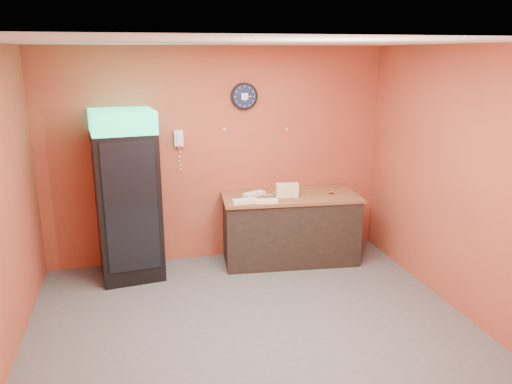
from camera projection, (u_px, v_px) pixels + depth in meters
name	position (u px, v px, depth m)	size (l,w,h in m)	color
floor	(254.00, 329.00, 5.07)	(4.50, 4.50, 0.00)	#47474C
back_wall	(217.00, 156.00, 6.56)	(4.50, 0.02, 2.80)	#AB4C30
right_wall	(462.00, 182.00, 5.22)	(0.02, 4.00, 2.80)	#AB4C30
ceiling	(253.00, 42.00, 4.31)	(4.50, 4.00, 0.02)	white
beverage_cooler	(127.00, 198.00, 6.02)	(0.80, 0.81, 2.07)	black
prep_counter	(290.00, 229.00, 6.67)	(1.74, 0.77, 0.87)	black
wall_clock	(244.00, 96.00, 6.41)	(0.35, 0.06, 0.35)	black
wall_phone	(179.00, 138.00, 6.32)	(0.11, 0.10, 0.20)	white
butcher_paper	(290.00, 196.00, 6.55)	(1.79, 0.81, 0.04)	brown
sub_roll_stack	(287.00, 190.00, 6.41)	(0.29, 0.12, 0.18)	beige
wrapped_sandwich_left	(245.00, 201.00, 6.19)	(0.31, 0.12, 0.04)	white
wrapped_sandwich_mid	(267.00, 201.00, 6.19)	(0.28, 0.11, 0.04)	white
wrapped_sandwich_right	(254.00, 194.00, 6.50)	(0.30, 0.12, 0.04)	white
kitchen_tool	(275.00, 193.00, 6.51)	(0.06, 0.06, 0.06)	silver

